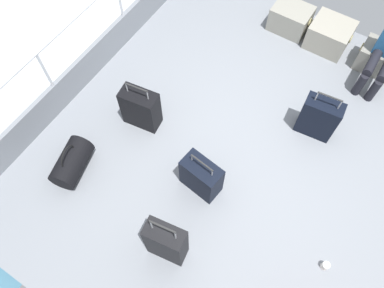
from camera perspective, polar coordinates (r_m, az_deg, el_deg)
The scene contains 13 objects.
ground_plane at distance 4.70m, azimuth 6.41°, elevation -0.33°, with size 4.40×5.20×0.06m, color gray.
gunwale_port at distance 5.28m, azimuth -14.66°, elevation 12.25°, with size 0.06×5.20×0.45m, color gray.
railing_port at distance 4.89m, azimuth -16.17°, elevation 16.42°, with size 0.04×4.20×1.02m.
sea_wake at distance 6.55m, azimuth -23.23°, elevation 13.52°, with size 12.00×12.00×0.01m.
cargo_crate_0 at distance 5.88m, azimuth 14.71°, elevation 17.93°, with size 0.57×0.42×0.37m.
cargo_crate_1 at distance 5.80m, azimuth 20.13°, elevation 15.26°, with size 0.58×0.50×0.38m.
cargo_crate_2 at distance 5.78m, azimuth 26.72°, elevation 11.40°, with size 0.61×0.39×0.35m.
suitcase_0 at distance 3.86m, azimuth -3.91°, elevation -14.64°, with size 0.42×0.26×0.93m.
suitcase_1 at distance 4.19m, azimuth 1.42°, elevation -4.96°, with size 0.48×0.30×0.62m.
suitcase_3 at distance 4.62m, azimuth -7.77°, elevation 5.37°, with size 0.47×0.29×0.72m.
suitcase_4 at distance 4.75m, azimuth 18.64°, elevation 3.79°, with size 0.46×0.26×0.73m.
duffel_bag at distance 4.58m, azimuth -17.75°, elevation -2.68°, with size 0.44×0.62×0.45m.
paper_cup at distance 4.35m, azimuth 19.54°, elevation -17.00°, with size 0.08×0.08×0.10m, color white.
Camera 1 is at (0.72, -2.12, 4.11)m, focal length 35.18 mm.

